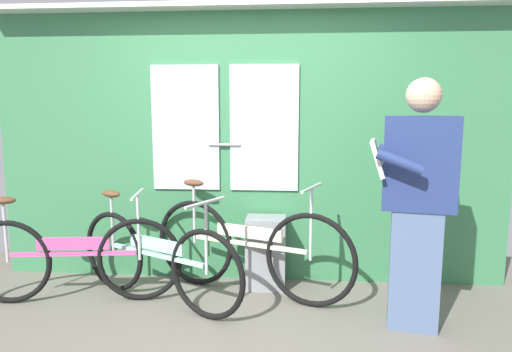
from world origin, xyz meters
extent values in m
cube|color=#666056|center=(0.00, 0.00, -0.02)|extent=(5.57, 3.85, 0.04)
cube|color=#387A4C|center=(0.00, 1.12, 1.19)|extent=(4.57, 0.08, 2.39)
cube|color=silver|center=(-0.55, 1.07, 1.38)|extent=(0.60, 0.02, 1.10)
cube|color=silver|center=(0.15, 1.07, 1.38)|extent=(0.60, 0.02, 1.10)
cylinder|color=#B2B2B7|center=(-0.20, 1.05, 1.24)|extent=(0.28, 0.02, 0.02)
cube|color=silver|center=(0.00, 1.02, 2.41)|extent=(4.57, 0.28, 0.04)
torus|color=black|center=(-0.22, 0.26, 0.35)|extent=(0.63, 0.36, 0.69)
torus|color=black|center=(-1.12, 0.73, 0.35)|extent=(0.63, 0.36, 0.69)
cube|color=#9EDBC6|center=(-0.67, 0.49, 0.41)|extent=(0.87, 0.48, 0.03)
cube|color=#9EDBC6|center=(-0.67, 0.49, 0.49)|extent=(0.51, 0.28, 0.10)
cylinder|color=#B7B7BC|center=(-1.12, 0.73, 0.60)|extent=(0.02, 0.02, 0.50)
ellipsoid|color=brown|center=(-1.12, 0.73, 0.85)|extent=(0.22, 0.17, 0.06)
cylinder|color=#B7B7BC|center=(-0.22, 0.26, 0.62)|extent=(0.02, 0.02, 0.54)
cylinder|color=#B7B7BC|center=(-0.22, 0.26, 0.89)|extent=(0.23, 0.40, 0.02)
torus|color=black|center=(0.55, 0.53, 0.38)|extent=(0.73, 0.32, 0.76)
torus|color=black|center=(-0.45, 0.92, 0.38)|extent=(0.73, 0.32, 0.76)
cube|color=beige|center=(0.05, 0.72, 0.44)|extent=(0.97, 0.40, 0.03)
cube|color=beige|center=(0.05, 0.72, 0.54)|extent=(0.56, 0.24, 0.10)
cylinder|color=#B7B7BC|center=(-0.45, 0.92, 0.65)|extent=(0.02, 0.02, 0.54)
ellipsoid|color=brown|center=(-0.45, 0.92, 0.92)|extent=(0.22, 0.16, 0.06)
cylinder|color=#B7B7BC|center=(0.55, 0.53, 0.67)|extent=(0.02, 0.02, 0.58)
cylinder|color=#B7B7BC|center=(0.55, 0.53, 0.96)|extent=(0.18, 0.42, 0.02)
torus|color=black|center=(-0.82, 0.54, 0.34)|extent=(0.69, 0.14, 0.69)
torus|color=black|center=(-1.86, 0.40, 0.34)|extent=(0.69, 0.14, 0.69)
cube|color=#D14C93|center=(-1.34, 0.47, 0.40)|extent=(0.98, 0.17, 0.03)
cube|color=#D14C93|center=(-1.34, 0.47, 0.49)|extent=(0.57, 0.11, 0.10)
cylinder|color=#B7B7BC|center=(-1.86, 0.40, 0.60)|extent=(0.02, 0.02, 0.50)
ellipsoid|color=brown|center=(-1.86, 0.40, 0.85)|extent=(0.21, 0.12, 0.06)
cylinder|color=#B7B7BC|center=(-0.82, 0.54, 0.62)|extent=(0.02, 0.02, 0.54)
cylinder|color=#B7B7BC|center=(-0.82, 0.54, 0.89)|extent=(0.08, 0.44, 0.02)
cube|color=slate|center=(1.27, 0.23, 0.43)|extent=(0.37, 0.24, 0.86)
cube|color=navy|center=(1.27, 0.23, 1.19)|extent=(0.52, 0.29, 0.65)
sphere|color=tan|center=(1.27, 0.23, 1.65)|extent=(0.23, 0.23, 0.23)
cube|color=silver|center=(0.99, 0.29, 1.22)|extent=(0.17, 0.35, 0.26)
cylinder|color=navy|center=(1.09, 0.05, 1.22)|extent=(0.31, 0.13, 0.17)
cylinder|color=navy|center=(1.17, 0.47, 1.22)|extent=(0.31, 0.13, 0.17)
cube|color=gray|center=(0.18, 0.90, 0.31)|extent=(0.34, 0.28, 0.63)
camera|label=1|loc=(0.40, -2.93, 1.57)|focal=31.97mm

